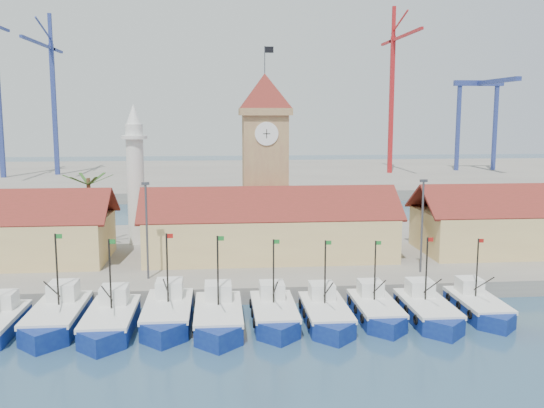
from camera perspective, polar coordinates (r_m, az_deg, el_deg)
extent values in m
plane|color=#1E3D50|center=(46.88, 1.90, -12.35)|extent=(400.00, 400.00, 0.00)
cube|color=gray|center=(69.54, -0.53, -4.75)|extent=(140.00, 32.00, 1.50)
cube|color=gray|center=(154.37, -3.12, 2.65)|extent=(240.00, 80.00, 2.00)
cube|color=silver|center=(53.01, -24.01, -8.27)|extent=(1.96, 2.05, 1.31)
cube|color=navy|center=(51.44, -19.51, -10.31)|extent=(3.71, 8.39, 1.91)
cube|color=navy|center=(47.63, -20.77, -11.90)|extent=(3.71, 3.71, 1.91)
cube|color=silver|center=(51.15, -19.56, -9.29)|extent=(3.78, 8.62, 0.37)
cube|color=silver|center=(52.85, -19.04, -7.74)|extent=(2.22, 2.33, 1.48)
cylinder|color=black|center=(50.85, -19.58, -5.93)|extent=(0.15, 0.15, 5.93)
cube|color=#197226|center=(50.19, -19.44, -2.88)|extent=(0.53, 0.02, 0.37)
cube|color=navy|center=(49.54, -14.92, -10.85)|extent=(3.57, 8.07, 1.83)
cube|color=navy|center=(45.81, -15.79, -12.51)|extent=(3.57, 3.57, 1.83)
cube|color=silver|center=(49.24, -14.96, -9.85)|extent=(3.64, 8.29, 0.36)
cube|color=silver|center=(50.90, -14.62, -8.27)|extent=(2.14, 2.24, 1.43)
cylinder|color=black|center=(48.92, -14.99, -6.48)|extent=(0.14, 0.14, 5.71)
cube|color=#197226|center=(48.28, -14.81, -3.44)|extent=(0.51, 0.02, 0.36)
cube|color=navy|center=(50.11, -9.76, -10.44)|extent=(3.63, 8.21, 1.87)
cube|color=navy|center=(46.26, -10.17, -12.09)|extent=(3.63, 3.63, 1.87)
cube|color=silver|center=(49.82, -9.79, -9.43)|extent=(3.70, 8.44, 0.36)
cube|color=silver|center=(51.54, -9.63, -7.85)|extent=(2.18, 2.28, 1.45)
cylinder|color=black|center=(49.51, -9.83, -6.05)|extent=(0.15, 0.15, 5.81)
cube|color=#A5140F|center=(48.89, -9.60, -2.98)|extent=(0.52, 0.02, 0.36)
cube|color=navy|center=(48.84, -5.06, -10.86)|extent=(3.61, 8.18, 1.86)
cube|color=navy|center=(45.00, -5.04, -12.59)|extent=(3.61, 3.61, 1.86)
cube|color=silver|center=(48.54, -5.07, -9.83)|extent=(3.69, 8.40, 0.36)
cube|color=silver|center=(50.24, -5.09, -8.20)|extent=(2.17, 2.27, 1.45)
cylinder|color=black|center=(48.21, -5.12, -6.37)|extent=(0.14, 0.14, 5.78)
cube|color=#197226|center=(47.60, -4.85, -3.24)|extent=(0.52, 0.02, 0.36)
cube|color=navy|center=(49.61, 0.19, -10.56)|extent=(3.37, 7.63, 1.73)
cube|color=navy|center=(46.04, 0.65, -12.10)|extent=(3.37, 3.37, 1.73)
cube|color=silver|center=(49.34, 0.19, -9.61)|extent=(3.44, 7.84, 0.34)
cube|color=silver|center=(50.92, -0.01, -8.12)|extent=(2.02, 2.12, 1.35)
cylinder|color=black|center=(49.03, 0.14, -6.44)|extent=(0.13, 0.13, 5.40)
cube|color=#197226|center=(48.47, 0.43, -3.57)|extent=(0.48, 0.02, 0.34)
cube|color=navy|center=(49.68, 5.06, -10.57)|extent=(3.35, 7.57, 1.72)
cube|color=navy|center=(46.18, 5.91, -12.09)|extent=(3.35, 3.35, 1.72)
cube|color=silver|center=(49.41, 5.08, -9.63)|extent=(3.41, 7.78, 0.33)
cube|color=silver|center=(50.96, 4.71, -8.16)|extent=(2.01, 2.10, 1.34)
cylinder|color=black|center=(49.10, 5.02, -6.49)|extent=(0.13, 0.13, 5.35)
cube|color=#197226|center=(48.56, 5.33, -3.64)|extent=(0.48, 0.02, 0.33)
cube|color=navy|center=(51.28, 9.70, -10.07)|extent=(3.21, 7.27, 1.65)
cube|color=navy|center=(47.98, 10.83, -11.42)|extent=(3.21, 3.21, 1.65)
cube|color=silver|center=(51.03, 9.73, -9.19)|extent=(3.28, 7.47, 0.32)
cube|color=silver|center=(52.49, 9.24, -7.83)|extent=(1.93, 2.02, 1.29)
cylinder|color=black|center=(50.74, 9.67, -6.27)|extent=(0.13, 0.13, 5.14)
cube|color=#197226|center=(50.25, 9.99, -3.62)|extent=(0.46, 0.02, 0.32)
cube|color=navy|center=(51.90, 14.36, -9.96)|extent=(3.38, 7.64, 1.74)
cube|color=navy|center=(48.53, 15.89, -11.34)|extent=(3.38, 3.38, 1.74)
cube|color=silver|center=(51.64, 14.40, -9.05)|extent=(3.44, 7.85, 0.34)
cube|color=silver|center=(53.14, 13.74, -7.65)|extent=(2.03, 2.12, 1.35)
cylinder|color=black|center=(51.34, 14.33, -6.01)|extent=(0.14, 0.14, 5.40)
cube|color=#A5140F|center=(50.87, 14.69, -3.26)|extent=(0.48, 0.02, 0.34)
cube|color=navy|center=(54.28, 18.76, -9.36)|extent=(3.20, 7.24, 1.65)
cube|color=navy|center=(51.17, 20.42, -10.54)|extent=(3.20, 3.20, 1.65)
cube|color=silver|center=(54.04, 18.80, -8.53)|extent=(3.27, 7.45, 0.32)
cube|color=silver|center=(55.43, 18.08, -7.28)|extent=(1.92, 2.01, 1.28)
cylinder|color=black|center=(53.77, 18.74, -5.78)|extent=(0.13, 0.13, 5.12)
cube|color=#A5140F|center=(53.35, 19.08, -3.29)|extent=(0.46, 0.02, 0.32)
cube|color=#DCC178|center=(65.00, -0.25, -2.98)|extent=(26.00, 10.00, 4.50)
cube|color=maroon|center=(61.90, -0.06, -0.03)|extent=(27.04, 5.13, 3.21)
cube|color=maroon|center=(66.83, -0.44, 0.60)|extent=(27.04, 5.13, 3.21)
cube|color=maroon|center=(76.41, 24.23, 0.84)|extent=(31.20, 5.13, 3.21)
cube|color=tan|center=(70.11, -0.67, 2.20)|extent=(5.00, 5.00, 15.00)
cube|color=tan|center=(69.69, -0.69, 8.67)|extent=(5.80, 5.80, 0.80)
pyramid|color=maroon|center=(69.73, -0.69, 10.56)|extent=(5.80, 5.80, 4.00)
cylinder|color=white|center=(67.18, -0.51, 6.63)|extent=(2.60, 0.15, 2.60)
cube|color=black|center=(67.10, -0.51, 6.63)|extent=(0.08, 0.02, 1.00)
cube|color=black|center=(67.10, -0.51, 6.63)|extent=(0.80, 0.02, 0.08)
cylinder|color=#3F3F44|center=(69.95, -0.69, 13.43)|extent=(0.10, 0.10, 3.00)
cube|color=black|center=(70.09, -0.28, 14.32)|extent=(1.00, 0.03, 0.70)
cylinder|color=silver|center=(72.57, -12.70, 1.81)|extent=(2.00, 2.00, 14.00)
cylinder|color=silver|center=(72.16, -12.84, 6.15)|extent=(3.00, 3.00, 0.40)
cone|color=silver|center=(72.11, -12.91, 8.22)|extent=(1.80, 1.80, 2.40)
cylinder|color=brown|center=(71.86, -16.78, -0.82)|extent=(0.44, 0.44, 8.00)
cube|color=#2A551D|center=(71.09, -15.81, 2.21)|extent=(2.80, 0.35, 1.18)
cube|color=#2A551D|center=(72.41, -16.18, 2.31)|extent=(1.71, 2.60, 1.18)
cube|color=#2A551D|center=(72.69, -17.26, 2.28)|extent=(1.71, 2.60, 1.18)
cube|color=#2A551D|center=(71.66, -18.01, 2.17)|extent=(2.80, 0.35, 1.18)
cube|color=#2A551D|center=(70.33, -17.67, 2.07)|extent=(1.71, 2.60, 1.18)
cube|color=#2A551D|center=(70.04, -16.55, 2.09)|extent=(1.71, 2.60, 1.18)
cylinder|color=#3F3F44|center=(56.87, -11.69, -2.51)|extent=(0.20, 0.20, 9.00)
cube|color=#3F3F44|center=(56.21, -11.83, 1.90)|extent=(0.70, 0.25, 0.25)
cylinder|color=#3F3F44|center=(59.74, 13.93, -2.06)|extent=(0.20, 0.20, 9.00)
cube|color=#3F3F44|center=(59.12, 14.09, 2.14)|extent=(0.70, 0.25, 0.25)
cube|color=navy|center=(159.71, -24.11, 14.89)|extent=(0.60, 10.00, 0.60)
cube|color=navy|center=(156.41, -19.80, 8.32)|extent=(1.00, 1.00, 31.11)
cube|color=navy|center=(147.51, -21.10, 13.94)|extent=(0.60, 25.11, 0.60)
cube|color=navy|center=(161.99, -19.62, 13.48)|extent=(0.60, 10.00, 0.60)
cube|color=navy|center=(157.67, -20.16, 15.25)|extent=(0.80, 0.80, 7.00)
cube|color=#B31B1E|center=(154.62, 11.17, 9.09)|extent=(1.00, 1.00, 33.45)
cube|color=#B31B1E|center=(146.65, 12.42, 15.26)|extent=(0.60, 23.57, 0.60)
cube|color=#B31B1E|center=(160.40, 10.82, 14.71)|extent=(0.60, 10.00, 0.60)
cube|color=#B31B1E|center=(156.20, 11.39, 16.53)|extent=(0.80, 0.80, 7.00)
cube|color=navy|center=(165.73, 17.10, 6.85)|extent=(0.90, 0.90, 22.00)
cube|color=navy|center=(169.75, 20.25, 6.73)|extent=(0.90, 0.90, 22.00)
cube|color=navy|center=(167.82, 18.88, 10.71)|extent=(13.00, 1.40, 1.40)
cube|color=navy|center=(158.73, 20.37, 10.79)|extent=(1.40, 22.00, 1.00)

